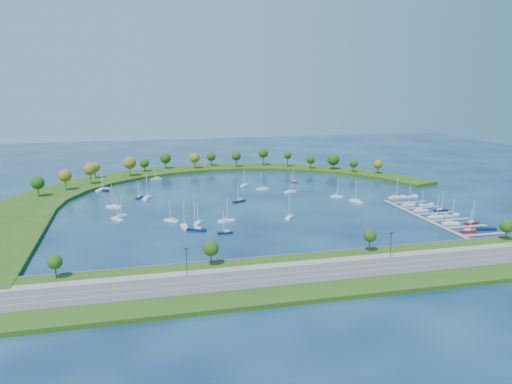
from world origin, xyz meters
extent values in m
plane|color=#07153D|center=(0.00, 0.00, 0.00)|extent=(700.00, 700.00, 0.00)
cube|color=#284E15|center=(0.00, -124.00, 0.80)|extent=(420.00, 42.00, 1.60)
cube|color=#474442|center=(0.00, -102.50, 0.90)|extent=(420.00, 1.20, 1.80)
cube|color=#515154|center=(0.00, -124.00, 1.66)|extent=(420.00, 16.00, 0.12)
cube|color=gray|center=(0.00, -113.00, 1.66)|extent=(420.00, 5.00, 0.12)
cube|color=silver|center=(0.00, -126.50, 1.73)|extent=(420.00, 0.15, 0.02)
cube|color=silver|center=(0.00, -121.50, 1.73)|extent=(420.00, 0.15, 0.02)
cylinder|color=#382314|center=(-95.00, -107.00, 4.05)|extent=(0.56, 0.56, 4.90)
sphere|color=#1C4711|center=(-95.00, -107.00, 7.54)|extent=(5.20, 5.20, 5.20)
cylinder|color=#382314|center=(-40.00, -107.00, 4.22)|extent=(0.56, 0.56, 5.25)
sphere|color=#1C4711|center=(-40.00, -107.00, 8.05)|extent=(6.00, 6.00, 6.00)
cylinder|color=#382314|center=(25.00, -107.00, 4.40)|extent=(0.56, 0.56, 5.60)
sphere|color=#1C4711|center=(25.00, -107.00, 8.24)|extent=(5.20, 5.20, 5.20)
cylinder|color=#382314|center=(90.00, -107.00, 4.05)|extent=(0.56, 0.56, 4.90)
sphere|color=#1C4711|center=(90.00, -107.00, 7.70)|extent=(6.00, 6.00, 6.00)
cylinder|color=black|center=(-50.00, -115.00, 6.60)|extent=(0.24, 0.24, 10.00)
cylinder|color=black|center=(30.00, -115.00, 6.60)|extent=(0.24, 0.24, 10.00)
cube|color=#284E15|center=(-126.75, 7.81, 1.00)|extent=(43.73, 48.72, 2.00)
cube|color=#284E15|center=(-118.83, 37.57, 1.00)|extent=(50.23, 54.30, 2.00)
cube|color=#284E15|center=(-104.03, 64.58, 1.00)|extent=(54.07, 56.09, 2.00)
cube|color=#284E15|center=(-83.21, 87.27, 1.00)|extent=(55.20, 54.07, 2.00)
cube|color=#284E15|center=(-57.57, 104.32, 1.00)|extent=(53.65, 48.47, 2.00)
cube|color=#284E15|center=(-28.60, 114.76, 1.00)|extent=(49.62, 39.75, 2.00)
cube|color=#284E15|center=(2.03, 117.98, 1.00)|extent=(44.32, 29.96, 2.00)
cube|color=#284E15|center=(32.54, 113.79, 1.00)|extent=(49.49, 38.05, 2.00)
cube|color=#284E15|center=(61.17, 102.44, 1.00)|extent=(51.13, 44.12, 2.00)
cube|color=#284E15|center=(86.25, 84.58, 1.00)|extent=(49.19, 47.96, 2.00)
cube|color=#284E15|center=(106.34, 61.24, 1.00)|extent=(43.90, 49.49, 2.00)
cube|color=#284E15|center=(120.28, 33.78, 1.00)|extent=(35.67, 48.74, 2.00)
cube|color=#284E15|center=(-126.75, -47.59, 0.95)|extent=(36.00, 130.81, 1.90)
cylinder|color=#382314|center=(-122.95, 32.10, 5.48)|extent=(0.56, 0.56, 6.96)
sphere|color=#1C4711|center=(-122.95, 32.10, 10.56)|extent=(7.98, 7.98, 7.98)
cylinder|color=#382314|center=(-109.17, 47.60, 6.00)|extent=(0.56, 0.56, 8.00)
sphere|color=#656716|center=(-109.17, 47.60, 11.61)|extent=(8.05, 8.05, 8.05)
cylinder|color=#382314|center=(-95.25, 64.52, 6.35)|extent=(0.56, 0.56, 8.69)
sphere|color=#656716|center=(-95.25, 64.52, 12.36)|extent=(8.32, 8.32, 8.32)
cylinder|color=#382314|center=(-93.75, 86.05, 5.34)|extent=(0.56, 0.56, 6.67)
sphere|color=#656716|center=(-93.75, 86.05, 10.16)|extent=(7.43, 7.43, 7.43)
cylinder|color=#382314|center=(-69.42, 89.01, 6.11)|extent=(0.56, 0.56, 8.22)
sphere|color=#656716|center=(-69.42, 89.01, 12.08)|extent=(9.30, 9.30, 9.30)
cylinder|color=#382314|center=(-58.54, 106.65, 4.53)|extent=(0.56, 0.56, 5.06)
sphere|color=#1C4711|center=(-58.54, 106.65, 8.46)|extent=(7.00, 7.00, 7.00)
cylinder|color=#382314|center=(-41.69, 116.14, 5.36)|extent=(0.56, 0.56, 6.71)
sphere|color=#1C4711|center=(-41.69, 116.14, 10.40)|extent=(8.47, 8.47, 8.47)
cylinder|color=#382314|center=(-19.17, 111.26, 5.59)|extent=(0.56, 0.56, 7.18)
sphere|color=#656716|center=(-19.17, 111.26, 10.82)|extent=(8.17, 8.17, 8.17)
cylinder|color=#382314|center=(-4.47, 120.56, 5.22)|extent=(0.56, 0.56, 6.44)
sphere|color=#1C4711|center=(-4.47, 120.56, 9.90)|extent=(7.29, 7.29, 7.29)
cylinder|color=#382314|center=(14.51, 110.39, 5.83)|extent=(0.56, 0.56, 7.67)
sphere|color=#1C4711|center=(14.51, 110.39, 11.16)|extent=(7.48, 7.48, 7.48)
cylinder|color=#382314|center=(37.85, 113.23, 6.36)|extent=(0.56, 0.56, 8.73)
sphere|color=#1C4711|center=(37.85, 113.23, 12.29)|extent=(7.81, 7.81, 7.81)
cylinder|color=#382314|center=(55.53, 102.21, 6.17)|extent=(0.56, 0.56, 8.33)
sphere|color=#1C4711|center=(55.53, 102.21, 11.56)|extent=(6.14, 6.14, 6.14)
cylinder|color=#382314|center=(70.45, 88.49, 5.00)|extent=(0.56, 0.56, 5.99)
sphere|color=#1C4711|center=(70.45, 88.49, 9.31)|extent=(6.58, 6.58, 6.58)
cylinder|color=#382314|center=(87.02, 82.24, 4.94)|extent=(0.56, 0.56, 5.87)
sphere|color=#1C4711|center=(87.02, 82.24, 9.78)|extent=(9.55, 9.55, 9.55)
cylinder|color=#382314|center=(96.69, 65.29, 4.79)|extent=(0.56, 0.56, 5.57)
sphere|color=#1C4711|center=(96.69, 65.29, 8.80)|extent=(6.15, 6.15, 6.15)
cylinder|color=#382314|center=(112.05, 55.61, 4.91)|extent=(0.56, 0.56, 5.82)
sphere|color=#656716|center=(112.05, 55.61, 9.19)|extent=(6.83, 6.83, 6.83)
cylinder|color=gray|center=(-9.66, 117.95, 4.10)|extent=(2.20, 2.20, 4.20)
cylinder|color=gray|center=(-9.66, 117.95, 6.35)|extent=(2.60, 2.60, 0.30)
cube|color=gray|center=(78.00, -61.00, 0.35)|extent=(2.20, 82.00, 0.40)
cube|color=gray|center=(90.10, -94.00, 0.35)|extent=(22.00, 2.00, 0.40)
cylinder|color=#382314|center=(101.00, -94.00, 0.60)|extent=(0.36, 0.36, 1.60)
cube|color=gray|center=(90.10, -80.80, 0.35)|extent=(22.00, 2.00, 0.40)
cylinder|color=#382314|center=(101.00, -80.80, 0.60)|extent=(0.36, 0.36, 1.60)
cube|color=gray|center=(90.10, -67.60, 0.35)|extent=(22.00, 2.00, 0.40)
cylinder|color=#382314|center=(101.00, -67.60, 0.60)|extent=(0.36, 0.36, 1.60)
cube|color=gray|center=(90.10, -54.40, 0.35)|extent=(22.00, 2.00, 0.40)
cylinder|color=#382314|center=(101.00, -54.40, 0.60)|extent=(0.36, 0.36, 1.60)
cube|color=gray|center=(90.10, -41.20, 0.35)|extent=(22.00, 2.00, 0.40)
cylinder|color=#382314|center=(101.00, -41.20, 0.60)|extent=(0.36, 0.36, 1.60)
cube|color=gray|center=(90.10, -28.00, 0.35)|extent=(22.00, 2.00, 0.40)
cylinder|color=#382314|center=(101.00, -28.00, 0.60)|extent=(0.36, 0.36, 1.60)
cube|color=white|center=(15.07, 29.18, 0.47)|extent=(7.91, 2.44, 0.94)
cube|color=silver|center=(15.86, 29.20, 1.27)|extent=(2.79, 1.62, 0.66)
cylinder|color=silver|center=(14.45, 29.16, 6.23)|extent=(0.32, 0.32, 10.59)
cube|color=#0A1742|center=(-87.15, 49.50, 0.51)|extent=(8.51, 6.31, 1.02)
cube|color=silver|center=(-87.88, 49.92, 1.37)|extent=(3.39, 2.92, 0.71)
cylinder|color=silver|center=(-86.56, 49.16, 6.73)|extent=(0.32, 0.32, 11.42)
cube|color=white|center=(60.00, -19.21, 0.54)|extent=(4.90, 9.31, 1.08)
cube|color=silver|center=(60.25, -20.07, 1.45)|extent=(2.56, 3.50, 0.75)
cylinder|color=silver|center=(59.80, -18.52, 7.13)|extent=(0.32, 0.32, 12.11)
cube|color=white|center=(-76.24, -26.59, 0.49)|extent=(6.32, 8.09, 0.98)
cube|color=silver|center=(-76.68, -25.91, 1.32)|extent=(2.88, 3.26, 0.68)
cylinder|color=silver|center=(-75.89, -27.14, 6.47)|extent=(0.32, 0.32, 10.99)
cube|color=#0A1742|center=(-26.56, -62.71, 0.44)|extent=(7.33, 2.10, 0.88)
cube|color=silver|center=(-25.83, -62.70, 1.19)|extent=(2.57, 1.45, 0.61)
cylinder|color=silver|center=(-27.14, -62.71, 5.82)|extent=(0.32, 0.32, 9.88)
cube|color=white|center=(-78.54, 1.07, 0.55)|extent=(9.29, 6.50, 1.10)
cube|color=silver|center=(-77.73, 0.65, 1.48)|extent=(3.67, 3.07, 0.77)
cylinder|color=silver|center=(-79.19, 1.41, 7.27)|extent=(0.32, 0.32, 12.35)
cube|color=white|center=(-49.42, -35.43, 0.46)|extent=(7.50, 6.01, 0.91)
cube|color=silver|center=(-48.79, -35.85, 1.23)|extent=(3.04, 2.72, 0.64)
cylinder|color=silver|center=(-49.92, -35.09, 6.05)|extent=(0.32, 0.32, 10.27)
cube|color=#0A1742|center=(-64.36, 22.69, 0.46)|extent=(4.76, 7.89, 0.92)
cube|color=silver|center=(-64.09, 23.40, 1.24)|extent=(2.36, 3.03, 0.64)
cylinder|color=silver|center=(-64.58, 22.12, 6.07)|extent=(0.32, 0.32, 10.31)
cube|color=white|center=(-51.22, 82.80, 0.44)|extent=(7.64, 4.15, 0.88)
cube|color=silver|center=(-50.52, 83.02, 1.19)|extent=(2.89, 2.14, 0.62)
cylinder|color=silver|center=(-51.78, 82.63, 5.85)|extent=(0.32, 0.32, 9.93)
cube|color=white|center=(-44.03, -49.37, 0.56)|extent=(3.59, 9.54, 1.12)
cube|color=silver|center=(-43.93, -50.30, 1.51)|extent=(2.16, 3.44, 0.78)
cylinder|color=silver|center=(-44.11, -48.63, 7.41)|extent=(0.32, 0.32, 12.58)
cube|color=maroon|center=(43.17, 47.98, 0.40)|extent=(3.37, 6.99, 0.81)
cube|color=silver|center=(43.32, 47.32, 1.09)|extent=(1.82, 2.60, 0.57)
cylinder|color=silver|center=(43.04, 48.50, 5.35)|extent=(0.32, 0.32, 9.09)
cube|color=#0A1742|center=(-39.06, -54.90, 0.56)|extent=(9.52, 6.45, 1.12)
cube|color=silver|center=(-38.23, -55.31, 1.51)|extent=(3.73, 3.08, 0.78)
cylinder|color=silver|center=(-39.73, -54.57, 7.41)|extent=(0.32, 0.32, 12.59)
cube|color=white|center=(-36.57, -42.85, 0.45)|extent=(5.35, 7.62, 0.90)
cube|color=silver|center=(-36.22, -42.18, 1.22)|extent=(2.52, 3.01, 0.63)
cylinder|color=silver|center=(-36.85, -43.38, 5.97)|extent=(0.32, 0.32, 10.13)
cube|color=white|center=(-59.78, 19.33, 0.60)|extent=(5.98, 10.33, 1.20)
cube|color=silver|center=(-60.12, 18.39, 1.61)|extent=(3.01, 3.94, 0.84)
cylinder|color=silver|center=(-59.52, 20.08, 7.93)|extent=(0.32, 0.32, 13.46)
cube|color=white|center=(-86.84, 50.79, 0.60)|extent=(9.61, 8.20, 1.19)
cube|color=silver|center=(-86.05, 51.38, 1.61)|extent=(3.95, 3.65, 0.83)
cylinder|color=silver|center=(-87.47, 50.31, 7.90)|extent=(0.32, 0.32, 13.41)
cube|color=#0A1742|center=(-7.05, -1.74, 0.51)|extent=(8.58, 6.38, 1.03)
cube|color=silver|center=(-6.32, -1.31, 1.38)|extent=(3.43, 2.95, 0.72)
cylinder|color=silver|center=(-7.64, -2.09, 6.79)|extent=(0.32, 0.32, 11.53)
cube|color=white|center=(-22.41, -42.97, 0.52)|extent=(8.91, 4.55, 1.03)
cube|color=silver|center=(-23.24, -43.19, 1.39)|extent=(3.34, 2.41, 0.72)
cylinder|color=silver|center=(-21.75, -42.79, 6.82)|extent=(0.32, 0.32, 11.59)
cube|color=white|center=(6.52, 43.95, 0.46)|extent=(6.87, 7.11, 0.93)
cube|color=silver|center=(7.05, 44.51, 1.25)|extent=(2.96, 3.01, 0.65)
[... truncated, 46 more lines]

